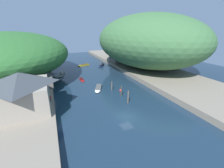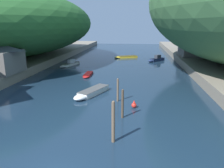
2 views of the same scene
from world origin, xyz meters
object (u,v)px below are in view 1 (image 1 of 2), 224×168
Objects in this scene: boat_navy_launch at (61,74)px; boat_mid_channel at (82,80)px; waterfront_building at (22,91)px; boathouse_shed at (38,79)px; person_on_quay at (50,98)px; channel_buoy_near at (120,90)px; boat_near_quay at (101,65)px; boat_open_rowboat at (98,89)px; person_by_boathouse at (48,100)px; right_bank_cottage at (117,58)px; boat_far_right_bank at (83,65)px.

boat_mid_channel is at bearing 142.88° from boat_navy_launch.
waterfront_building reaches higher than boat_navy_launch.
person_on_quay is (2.86, -11.15, -1.55)m from boathouse_shed.
waterfront_building reaches higher than person_on_quay.
boathouse_shed is 9.55× the size of channel_buoy_near.
channel_buoy_near is 0.51× the size of person_on_quay.
boat_open_rowboat is at bearing 111.77° from boat_near_quay.
boat_near_quay is 42.26m from person_on_quay.
boat_open_rowboat is 3.88× the size of person_by_boathouse.
right_bank_cottage is at bearing -144.48° from boat_navy_launch.
boat_near_quay is at bearing 41.48° from boathouse_shed.
person_on_quay is (5.06, 1.42, -3.18)m from waterfront_building.
right_bank_cottage is at bearing -100.68° from boat_open_rowboat.
channel_buoy_near is (5.71, -3.73, -0.01)m from boat_open_rowboat.
boat_mid_channel is 0.72× the size of boat_navy_launch.
person_on_quay is at bearing -133.23° from right_bank_cottage.
boat_near_quay is (26.75, 23.65, -3.57)m from boathouse_shed.
boat_open_rowboat is at bearing 146.86° from channel_buoy_near.
boathouse_shed reaches higher than channel_buoy_near.
boat_near_quay is 0.76× the size of boat_navy_launch.
boathouse_shed is 1.25× the size of boat_open_rowboat.
boathouse_shed is 15.25m from boat_mid_channel.
waterfront_building reaches higher than boat_mid_channel.
waterfront_building is 20.78m from boat_open_rowboat.
boathouse_shed is 34.35m from boat_far_right_bank.
waterfront_building reaches higher than boat_open_rowboat.
channel_buoy_near is (8.52, -14.43, 0.14)m from boat_mid_channel.
boat_near_quay is at bearing -145.09° from boat_far_right_bank.
waterfront_building reaches higher than boat_near_quay.
waterfront_building is at bearing -136.22° from right_bank_cottage.
boathouse_shed is at bearing 122.94° from boat_far_right_bank.
boathouse_shed reaches higher than person_by_boathouse.
boat_near_quay is 5.73× the size of channel_buoy_near.
waterfront_building reaches higher than person_by_boathouse.
person_on_quay is (-19.17, -2.63, 2.16)m from channel_buoy_near.
right_bank_cottage is at bearing 67.23° from channel_buoy_near.
person_on_quay is at bearing 99.55° from boat_navy_launch.
boat_near_quay is 0.74× the size of boat_far_right_bank.
waterfront_building reaches higher than boat_far_right_bank.
boat_far_right_bank is 7.70× the size of channel_buoy_near.
person_by_boathouse is (-33.19, -35.58, -0.96)m from right_bank_cottage.
waterfront_building is 29.83m from boat_navy_launch.
person_by_boathouse reaches higher than boat_far_right_bank.
boat_navy_launch is (-9.05, 20.01, 0.04)m from boat_open_rowboat.
boat_mid_channel is at bearing -51.92° from boat_open_rowboat.
waterfront_building is 13.87× the size of channel_buoy_near.
person_by_boathouse reaches higher than boat_open_rowboat.
boat_mid_channel is (15.72, 18.47, -5.49)m from waterfront_building.
boat_far_right_bank reaches higher than boat_mid_channel.
person_on_quay is at bearing 48.69° from boat_open_rowboat.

